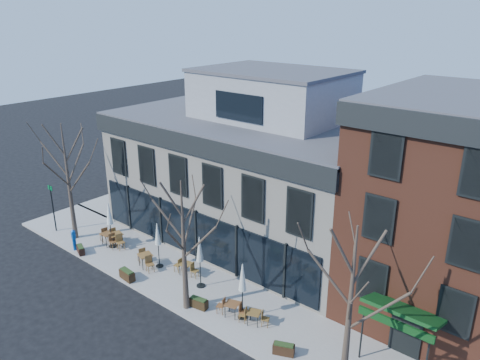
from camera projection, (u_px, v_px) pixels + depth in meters
The scene contains 24 objects.
ground at pixel (198, 262), 29.00m from camera, with size 120.00×120.00×0.00m, color black.
sidewalk_front at pixel (213, 295), 25.47m from camera, with size 33.50×4.70×0.15m, color gray.
sidewalk_side at pixel (154, 191), 40.07m from camera, with size 4.50×12.00×0.15m, color gray.
corner_building at pixel (251, 170), 30.98m from camera, with size 18.39×10.39×11.10m.
red_brick_building at pixel (456, 207), 22.82m from camera, with size 8.20×11.78×11.18m.
tree_corner at pixel (69, 181), 30.34m from camera, with size 3.93×3.98×7.92m.
tree_mid at pixel (184, 245), 23.07m from camera, with size 3.50×3.55×7.04m.
tree_right at pixel (350, 313), 17.57m from camera, with size 3.72×3.77×7.48m.
sign_pole at pixel (53, 205), 32.09m from camera, with size 0.50×0.10×3.40m.
call_box at pixel (74, 239), 29.86m from camera, with size 0.29×0.29×1.46m.
cafe_set_0 at pixel (116, 238), 30.56m from camera, with size 1.99×0.94×1.02m.
cafe_set_1 at pixel (108, 237), 30.63m from camera, with size 1.97×0.89×1.02m.
cafe_set_2 at pixel (145, 259), 28.02m from camera, with size 1.93×1.03×0.99m.
cafe_set_3 at pixel (186, 268), 27.20m from camera, with size 1.71×0.76×0.88m.
cafe_set_4 at pixel (232, 308), 23.51m from camera, with size 1.73×0.91×0.89m.
cafe_set_5 at pixel (254, 316), 22.93m from camera, with size 1.59×0.96×0.82m.
umbrella_0 at pixel (109, 216), 29.77m from camera, with size 0.50×0.50×3.12m.
umbrella_1 at pixel (158, 236), 27.50m from camera, with size 0.46×0.46×2.86m.
umbrella_2 at pixel (200, 252), 25.44m from camera, with size 0.49×0.49×3.07m.
umbrella_3 at pixel (242, 280), 22.77m from camera, with size 0.49×0.49×3.07m.
planter_0 at pixel (81, 250), 29.64m from camera, with size 0.97×0.66×0.50m.
planter_1 at pixel (127, 275), 26.76m from camera, with size 1.10×0.52×0.60m.
planter_2 at pixel (199, 303), 24.23m from camera, with size 1.04×0.56×0.55m.
planter_3 at pixel (284, 349), 20.96m from camera, with size 1.04×0.74×0.54m.
Camera 1 is at (18.33, -17.89, 14.76)m, focal length 35.00 mm.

